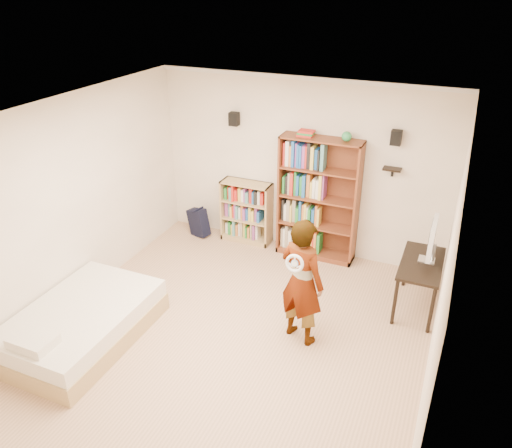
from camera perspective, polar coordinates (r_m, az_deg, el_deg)
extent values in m
cube|color=tan|center=(6.23, -2.94, -12.83)|extent=(4.50, 5.00, 0.01)
cube|color=white|center=(7.59, 5.13, 6.49)|extent=(4.50, 0.02, 2.70)
cube|color=white|center=(3.85, -20.84, -18.46)|extent=(4.50, 0.02, 2.70)
cube|color=white|center=(6.69, -20.84, 1.89)|extent=(0.02, 5.00, 2.70)
cube|color=white|center=(5.02, 20.61, -6.65)|extent=(0.02, 5.00, 2.70)
cube|color=white|center=(4.97, -3.68, 11.90)|extent=(4.50, 5.00, 0.02)
cube|color=silver|center=(7.21, 5.49, 16.30)|extent=(4.50, 0.06, 0.06)
cube|color=silver|center=(3.12, -24.38, -0.53)|extent=(4.50, 0.06, 0.06)
cube|color=silver|center=(6.27, -22.62, 12.83)|extent=(0.06, 5.00, 0.06)
cube|color=silver|center=(4.47, 22.94, 7.73)|extent=(0.06, 5.00, 0.06)
cube|color=black|center=(7.68, -2.52, 11.91)|extent=(0.14, 0.12, 0.20)
cube|color=black|center=(7.01, 15.73, 9.48)|extent=(0.14, 0.12, 0.20)
cube|color=black|center=(7.16, 15.30, 6.08)|extent=(0.25, 0.16, 0.02)
imported|color=black|center=(5.79, 5.27, -6.58)|extent=(0.67, 0.55, 1.59)
torus|color=silver|center=(5.33, 4.43, -4.52)|extent=(0.21, 0.08, 0.21)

